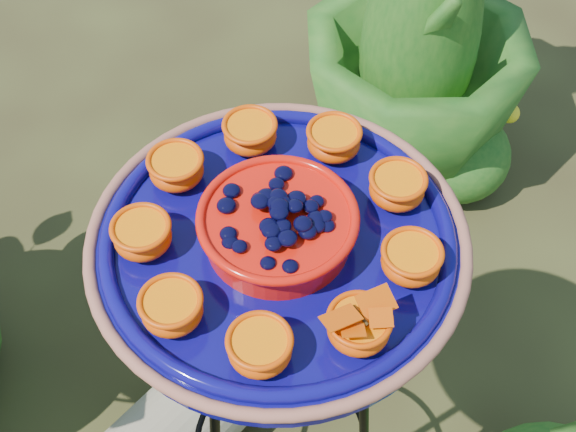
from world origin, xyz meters
name	(u,v)px	position (x,y,z in m)	size (l,w,h in m)	color
tripod_stand	(280,384)	(-0.01, -0.10, 0.53)	(0.38, 0.38, 0.87)	black
feeder_dish	(278,240)	(-0.01, -0.10, 0.91)	(0.53, 0.53, 0.10)	#0B0861
driftwood_log	(232,375)	(0.00, 0.15, 0.10)	(0.20, 0.20, 0.59)	gray
shrub_back_right	(426,3)	(0.73, 0.61, 0.52)	(0.59, 0.59, 1.05)	#184D14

